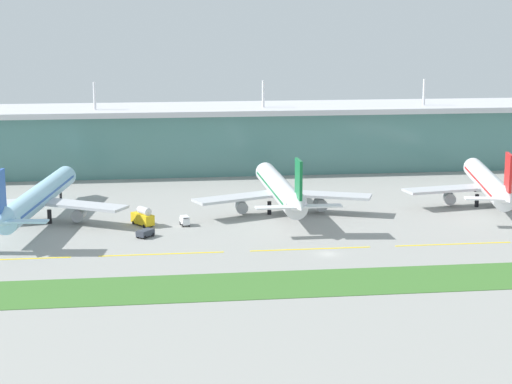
# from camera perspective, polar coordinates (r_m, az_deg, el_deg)

# --- Properties ---
(ground_plane) EXTENTS (600.00, 600.00, 0.00)m
(ground_plane) POSITION_cam_1_polar(r_m,az_deg,el_deg) (198.38, 4.66, -4.03)
(ground_plane) COLOR gray
(terminal_building) EXTENTS (288.00, 34.00, 31.05)m
(terminal_building) POSITION_cam_1_polar(r_m,az_deg,el_deg) (304.59, 0.33, 3.60)
(terminal_building) COLOR slate
(terminal_building) RESTS_ON ground
(airliner_near) EXTENTS (48.25, 69.77, 18.90)m
(airliner_near) POSITION_cam_1_polar(r_m,az_deg,el_deg) (233.20, -13.97, -0.36)
(airliner_near) COLOR #9ED1EA
(airliner_near) RESTS_ON ground
(airliner_middle) EXTENTS (48.80, 61.57, 18.90)m
(airliner_middle) POSITION_cam_1_polar(r_m,az_deg,el_deg) (236.91, 1.59, 0.16)
(airliner_middle) COLOR silver
(airliner_middle) RESTS_ON ground
(airliner_far) EXTENTS (47.75, 60.37, 18.90)m
(airliner_far) POSITION_cam_1_polar(r_m,az_deg,el_deg) (253.89, 14.84, 0.54)
(airliner_far) COLOR white
(airliner_far) RESTS_ON ground
(taxiway_stripe_west) EXTENTS (28.00, 0.70, 0.04)m
(taxiway_stripe_west) POSITION_cam_1_polar(r_m,az_deg,el_deg) (200.98, -15.90, -4.23)
(taxiway_stripe_west) COLOR yellow
(taxiway_stripe_west) RESTS_ON ground
(taxiway_stripe_mid_west) EXTENTS (28.00, 0.70, 0.04)m
(taxiway_stripe_mid_west) POSITION_cam_1_polar(r_m,az_deg,el_deg) (198.67, -6.14, -4.03)
(taxiway_stripe_mid_west) COLOR yellow
(taxiway_stripe_mid_west) RESTS_ON ground
(taxiway_stripe_centre) EXTENTS (28.00, 0.70, 0.04)m
(taxiway_stripe_centre) POSITION_cam_1_polar(r_m,az_deg,el_deg) (202.12, 3.56, -3.71)
(taxiway_stripe_centre) COLOR yellow
(taxiway_stripe_centre) RESTS_ON ground
(taxiway_stripe_mid_east) EXTENTS (28.00, 0.70, 0.04)m
(taxiway_stripe_mid_east) POSITION_cam_1_polar(r_m,az_deg,el_deg) (211.07, 12.68, -3.32)
(taxiway_stripe_mid_east) COLOR yellow
(taxiway_stripe_mid_east) RESTS_ON ground
(grass_verge) EXTENTS (300.00, 18.00, 0.10)m
(grass_verge) POSITION_cam_1_polar(r_m,az_deg,el_deg) (178.51, 6.08, -5.80)
(grass_verge) COLOR #3D702D
(grass_verge) RESTS_ON ground
(fuel_truck) EXTENTS (6.08, 7.46, 4.95)m
(fuel_truck) POSITION_cam_1_polar(r_m,az_deg,el_deg) (225.29, -7.35, -1.61)
(fuel_truck) COLOR gold
(fuel_truck) RESTS_ON ground
(baggage_cart) EXTENTS (2.57, 3.87, 2.48)m
(baggage_cart) POSITION_cam_1_polar(r_m,az_deg,el_deg) (224.34, -4.65, -1.87)
(baggage_cart) COLOR silver
(baggage_cart) RESTS_ON ground
(pushback_tug) EXTENTS (4.66, 4.92, 1.85)m
(pushback_tug) POSITION_cam_1_polar(r_m,az_deg,el_deg) (213.70, -7.20, -2.64)
(pushback_tug) COLOR #333842
(pushback_tug) RESTS_ON ground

